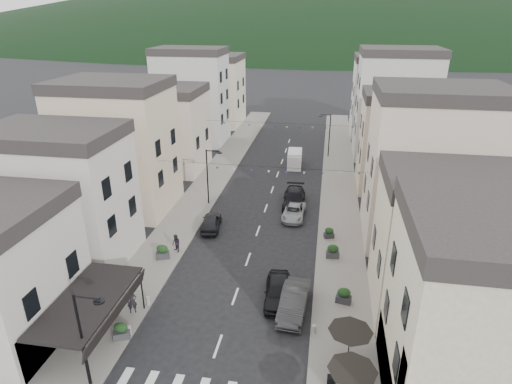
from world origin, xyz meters
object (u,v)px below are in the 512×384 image
at_px(parked_car_e, 211,222).
at_px(delivery_van, 295,158).
at_px(parked_car_b, 294,301).
at_px(parked_car_d, 294,198).
at_px(parked_car_a, 278,291).
at_px(pedestrian_b, 176,243).
at_px(parked_car_c, 294,212).
at_px(pedestrian_a, 132,301).

height_order(parked_car_e, delivery_van, delivery_van).
relative_size(parked_car_b, parked_car_d, 0.88).
bearing_deg(parked_car_a, delivery_van, 87.94).
distance_m(parked_car_d, parked_car_e, 9.69).
distance_m(parked_car_b, pedestrian_b, 11.94).
height_order(parked_car_a, parked_car_d, parked_car_d).
xyz_separation_m(parked_car_a, pedestrian_b, (-9.16, 4.91, 0.14)).
bearing_deg(parked_car_d, parked_car_e, -139.68).
distance_m(parked_car_c, pedestrian_a, 18.81).
bearing_deg(pedestrian_b, parked_car_d, 90.04).
distance_m(parked_car_a, pedestrian_b, 10.40).
xyz_separation_m(parked_car_b, pedestrian_a, (-10.62, -2.06, 0.19)).
bearing_deg(pedestrian_a, parked_car_a, -10.86).
distance_m(delivery_van, pedestrian_a, 32.55).
bearing_deg(parked_car_c, parked_car_b, -82.80).
height_order(parked_car_a, delivery_van, delivery_van).
bearing_deg(parked_car_c, parked_car_a, -87.63).
relative_size(parked_car_a, pedestrian_b, 2.88).
relative_size(parked_car_e, pedestrian_b, 2.62).
height_order(parked_car_e, pedestrian_b, pedestrian_b).
relative_size(parked_car_e, delivery_van, 0.90).
xyz_separation_m(parked_car_e, delivery_van, (6.19, 18.83, 0.35)).
height_order(parked_car_d, pedestrian_b, pedestrian_b).
distance_m(parked_car_c, delivery_van, 15.27).
distance_m(parked_car_b, parked_car_c, 14.29).
height_order(parked_car_d, delivery_van, delivery_van).
height_order(parked_car_b, pedestrian_a, pedestrian_a).
bearing_deg(parked_car_c, pedestrian_a, -117.68).
xyz_separation_m(parked_car_d, pedestrian_a, (-9.16, -19.18, 0.19)).
height_order(pedestrian_a, pedestrian_b, pedestrian_a).
distance_m(parked_car_c, parked_car_d, 2.89).
distance_m(parked_car_a, parked_car_d, 16.10).
height_order(parked_car_a, pedestrian_b, pedestrian_b).
bearing_deg(parked_car_a, pedestrian_b, 147.26).
bearing_deg(delivery_van, parked_car_a, -90.44).
bearing_deg(parked_car_d, parked_car_c, -87.23).
bearing_deg(parked_car_a, parked_car_b, -44.84).
distance_m(parked_car_e, pedestrian_b, 5.00).
distance_m(parked_car_b, pedestrian_a, 10.82).
distance_m(parked_car_a, parked_car_c, 13.22).
xyz_separation_m(parked_car_e, pedestrian_b, (-1.72, -4.69, 0.21)).
bearing_deg(parked_car_e, pedestrian_b, 62.14).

